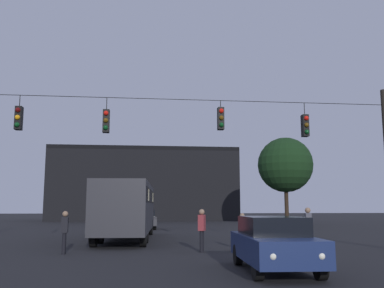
{
  "coord_description": "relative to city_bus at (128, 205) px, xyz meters",
  "views": [
    {
      "loc": [
        -0.71,
        -4.11,
        1.81
      ],
      "look_at": [
        1.55,
        16.77,
        4.9
      ],
      "focal_mm": 39.71,
      "sensor_mm": 36.0,
      "label": 1
    }
  ],
  "objects": [
    {
      "name": "corner_building",
      "position": [
        0.8,
        32.79,
        2.77
      ],
      "size": [
        23.84,
        8.5,
        9.27
      ],
      "color": "black",
      "rests_on": "ground"
    },
    {
      "name": "overhead_signal_span",
      "position": [
        1.71,
        -6.53,
        2.14
      ],
      "size": [
        19.83,
        0.44,
        6.96
      ],
      "color": "black",
      "rests_on": "ground"
    },
    {
      "name": "car_near_right",
      "position": [
        4.6,
        -11.93,
        -1.07
      ],
      "size": [
        1.99,
        4.4,
        1.52
      ],
      "color": "navy",
      "rests_on": "ground"
    },
    {
      "name": "ground_plane",
      "position": [
        1.69,
        4.74,
        -1.87
      ],
      "size": [
        168.0,
        168.0,
        0.0
      ],
      "primitive_type": "plane",
      "color": "black",
      "rests_on": "ground"
    },
    {
      "name": "city_bus",
      "position": [
        0.0,
        0.0,
        0.0
      ],
      "size": [
        3.06,
        11.11,
        3.0
      ],
      "color": "#2D2D33",
      "rests_on": "ground"
    },
    {
      "name": "pedestrian_crossing_right",
      "position": [
        -2.11,
        -6.79,
        -0.95
      ],
      "size": [
        0.27,
        0.38,
        1.63
      ],
      "color": "black",
      "rests_on": "ground"
    },
    {
      "name": "pedestrian_crossing_center",
      "position": [
        7.82,
        -6.31,
        -0.86
      ],
      "size": [
        0.3,
        0.4,
        1.76
      ],
      "color": "black",
      "rests_on": "ground"
    },
    {
      "name": "pedestrian_crossing_left",
      "position": [
        3.24,
        -6.65,
        -0.9
      ],
      "size": [
        0.35,
        0.42,
        1.7
      ],
      "color": "black",
      "rests_on": "ground"
    },
    {
      "name": "car_far_left",
      "position": [
        0.85,
        11.07,
        -1.07
      ],
      "size": [
        1.99,
        4.4,
        1.52
      ],
      "color": "#2D2D33",
      "rests_on": "ground"
    },
    {
      "name": "pedestrian_near_bus",
      "position": [
        5.02,
        -6.12,
        -1.01
      ],
      "size": [
        0.25,
        0.37,
        1.53
      ],
      "color": "black",
      "rests_on": "ground"
    },
    {
      "name": "tree_left_silhouette",
      "position": [
        14.23,
        15.4,
        3.87
      ],
      "size": [
        5.24,
        5.24,
        8.37
      ],
      "color": "#2D2116",
      "rests_on": "ground"
    }
  ]
}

